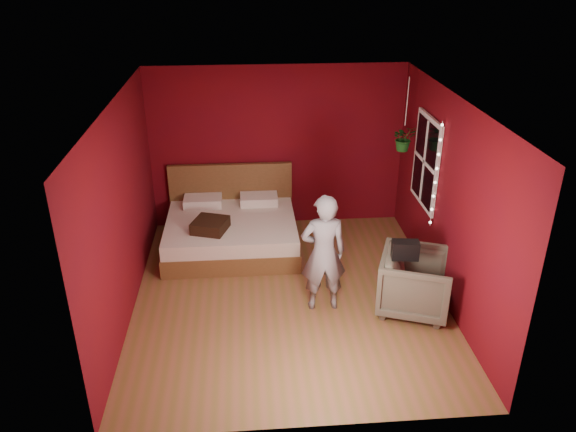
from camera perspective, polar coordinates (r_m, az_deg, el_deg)
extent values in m
plane|color=brown|center=(7.49, 0.09, -8.13)|extent=(4.50, 4.50, 0.00)
cube|color=#620A0E|center=(8.95, -1.11, 6.98)|extent=(4.00, 0.02, 2.60)
cube|color=#620A0E|center=(4.90, 2.32, -10.14)|extent=(4.00, 0.02, 2.60)
cube|color=#620A0E|center=(7.00, -16.54, 0.34)|extent=(0.02, 4.50, 2.60)
cube|color=#620A0E|center=(7.29, 16.06, 1.44)|extent=(0.02, 4.50, 2.60)
cube|color=silver|center=(6.42, 0.11, 11.63)|extent=(4.00, 4.50, 0.02)
cube|color=white|center=(7.99, 13.84, 5.39)|extent=(0.04, 0.97, 1.27)
cube|color=black|center=(7.98, 13.74, 5.39)|extent=(0.02, 0.85, 1.15)
cube|color=white|center=(7.98, 13.70, 5.39)|extent=(0.03, 0.05, 1.15)
cube|color=white|center=(7.98, 13.70, 5.39)|extent=(0.03, 0.85, 0.05)
cylinder|color=silver|center=(7.51, 14.80, 3.99)|extent=(0.01, 0.01, 1.45)
sphere|color=#FFF2CC|center=(7.78, 14.25, -0.63)|extent=(0.04, 0.04, 0.04)
sphere|color=#FFF2CC|center=(7.70, 14.41, 0.66)|extent=(0.04, 0.04, 0.04)
sphere|color=#FFF2CC|center=(7.62, 14.56, 1.97)|extent=(0.04, 0.04, 0.04)
sphere|color=#FFF2CC|center=(7.55, 14.72, 3.31)|extent=(0.04, 0.04, 0.04)
sphere|color=#FFF2CC|center=(7.48, 14.88, 4.68)|extent=(0.04, 0.04, 0.04)
sphere|color=#FFF2CC|center=(7.41, 15.05, 6.07)|extent=(0.04, 0.04, 0.04)
sphere|color=#FFF2CC|center=(7.36, 15.22, 7.48)|extent=(0.04, 0.04, 0.04)
sphere|color=#FFF2CC|center=(7.30, 15.40, 8.92)|extent=(0.04, 0.04, 0.04)
cube|color=brown|center=(8.58, -5.73, -2.48)|extent=(1.96, 1.66, 0.27)
cube|color=beige|center=(8.47, -5.80, -1.02)|extent=(1.92, 1.63, 0.22)
cube|color=brown|center=(9.12, -5.79, 2.09)|extent=(1.96, 0.08, 1.08)
cube|color=silver|center=(8.92, -8.64, 1.50)|extent=(0.59, 0.37, 0.14)
cube|color=silver|center=(8.90, -2.97, 1.70)|extent=(0.59, 0.37, 0.14)
imported|color=gray|center=(6.90, 3.61, -3.80)|extent=(0.58, 0.39, 1.55)
imported|color=#5C5C49|center=(7.21, 12.82, -6.60)|extent=(1.11, 1.09, 0.79)
cube|color=black|center=(6.85, 11.82, -3.39)|extent=(0.34, 0.20, 0.23)
cube|color=black|center=(8.10, -7.90, -0.94)|extent=(0.58, 0.58, 0.16)
cylinder|color=silver|center=(7.97, 12.02, 11.30)|extent=(0.01, 0.01, 0.67)
imported|color=#1A5C1B|center=(8.11, 11.68, 7.75)|extent=(0.38, 0.34, 0.37)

